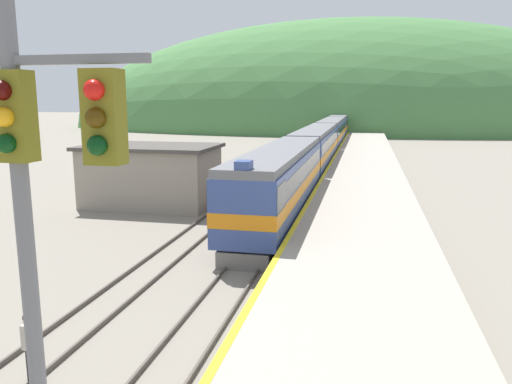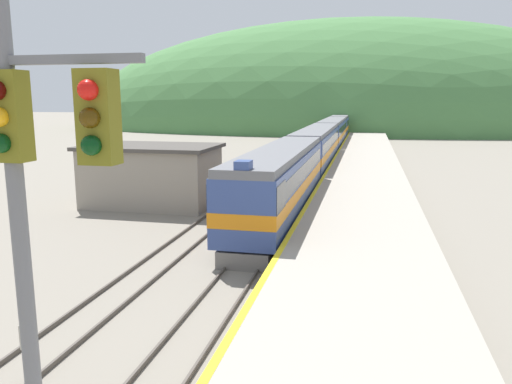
{
  "view_description": "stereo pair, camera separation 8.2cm",
  "coord_description": "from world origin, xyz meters",
  "px_view_note": "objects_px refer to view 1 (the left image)",
  "views": [
    {
      "loc": [
        4.92,
        -0.52,
        7.19
      ],
      "look_at": [
        -0.44,
        23.82,
        2.53
      ],
      "focal_mm": 35.0,
      "sensor_mm": 36.0,
      "label": 1
    },
    {
      "loc": [
        5.0,
        -0.51,
        7.19
      ],
      "look_at": [
        -0.44,
        23.82,
        2.53
      ],
      "focal_mm": 35.0,
      "sensor_mm": 36.0,
      "label": 2
    }
  ],
  "objects_px": {
    "carriage_fourth": "(340,125)",
    "carriage_fifth": "(345,120)",
    "express_train_lead_car": "(280,181)",
    "carriage_third": "(332,133)",
    "carriage_second": "(316,147)",
    "signal_mast_main": "(22,215)",
    "track_worker": "(30,344)"
  },
  "relations": [
    {
      "from": "carriage_fourth",
      "to": "signal_mast_main",
      "type": "xyz_separation_m",
      "value": [
        1.06,
        -92.02,
        3.53
      ]
    },
    {
      "from": "carriage_second",
      "to": "track_worker",
      "type": "bearing_deg",
      "value": -94.64
    },
    {
      "from": "carriage_fourth",
      "to": "express_train_lead_car",
      "type": "bearing_deg",
      "value": -90.0
    },
    {
      "from": "carriage_third",
      "to": "carriage_fifth",
      "type": "relative_size",
      "value": 1.0
    },
    {
      "from": "express_train_lead_car",
      "to": "carriage_third",
      "type": "height_order",
      "value": "express_train_lead_car"
    },
    {
      "from": "express_train_lead_car",
      "to": "signal_mast_main",
      "type": "xyz_separation_m",
      "value": [
        1.06,
        -24.03,
        3.51
      ]
    },
    {
      "from": "signal_mast_main",
      "to": "carriage_fourth",
      "type": "bearing_deg",
      "value": 90.66
    },
    {
      "from": "carriage_fourth",
      "to": "carriage_fifth",
      "type": "height_order",
      "value": "same"
    },
    {
      "from": "track_worker",
      "to": "carriage_third",
      "type": "bearing_deg",
      "value": 87.04
    },
    {
      "from": "carriage_fourth",
      "to": "carriage_fifth",
      "type": "xyz_separation_m",
      "value": [
        0.0,
        23.06,
        0.0
      ]
    },
    {
      "from": "carriage_fifth",
      "to": "track_worker",
      "type": "relative_size",
      "value": 12.4
    },
    {
      "from": "carriage_fourth",
      "to": "track_worker",
      "type": "bearing_deg",
      "value": -92.17
    },
    {
      "from": "carriage_third",
      "to": "carriage_fifth",
      "type": "distance_m",
      "value": 46.13
    },
    {
      "from": "express_train_lead_car",
      "to": "carriage_third",
      "type": "distance_m",
      "value": 44.93
    },
    {
      "from": "carriage_third",
      "to": "signal_mast_main",
      "type": "bearing_deg",
      "value": -89.12
    },
    {
      "from": "track_worker",
      "to": "carriage_fourth",
      "type": "bearing_deg",
      "value": 87.83
    },
    {
      "from": "carriage_fifth",
      "to": "signal_mast_main",
      "type": "xyz_separation_m",
      "value": [
        1.06,
        -115.09,
        3.53
      ]
    },
    {
      "from": "track_worker",
      "to": "express_train_lead_car",
      "type": "bearing_deg",
      "value": 79.99
    },
    {
      "from": "signal_mast_main",
      "to": "track_worker",
      "type": "relative_size",
      "value": 4.75
    },
    {
      "from": "carriage_second",
      "to": "carriage_fourth",
      "type": "distance_m",
      "value": 46.13
    },
    {
      "from": "carriage_fourth",
      "to": "carriage_fifth",
      "type": "bearing_deg",
      "value": 90.0
    },
    {
      "from": "carriage_second",
      "to": "carriage_fourth",
      "type": "relative_size",
      "value": 1.0
    },
    {
      "from": "express_train_lead_car",
      "to": "signal_mast_main",
      "type": "height_order",
      "value": "signal_mast_main"
    },
    {
      "from": "express_train_lead_car",
      "to": "carriage_third",
      "type": "relative_size",
      "value": 0.87
    },
    {
      "from": "carriage_fifth",
      "to": "signal_mast_main",
      "type": "distance_m",
      "value": 115.15
    },
    {
      "from": "carriage_second",
      "to": "carriage_fifth",
      "type": "distance_m",
      "value": 69.19
    },
    {
      "from": "signal_mast_main",
      "to": "track_worker",
      "type": "height_order",
      "value": "signal_mast_main"
    },
    {
      "from": "carriage_second",
      "to": "carriage_third",
      "type": "relative_size",
      "value": 1.0
    },
    {
      "from": "carriage_fifth",
      "to": "carriage_second",
      "type": "bearing_deg",
      "value": -90.0
    },
    {
      "from": "carriage_second",
      "to": "carriage_fourth",
      "type": "xyz_separation_m",
      "value": [
        0.0,
        46.13,
        0.0
      ]
    },
    {
      "from": "carriage_fourth",
      "to": "signal_mast_main",
      "type": "height_order",
      "value": "signal_mast_main"
    },
    {
      "from": "carriage_fourth",
      "to": "carriage_fifth",
      "type": "distance_m",
      "value": 23.06
    }
  ]
}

